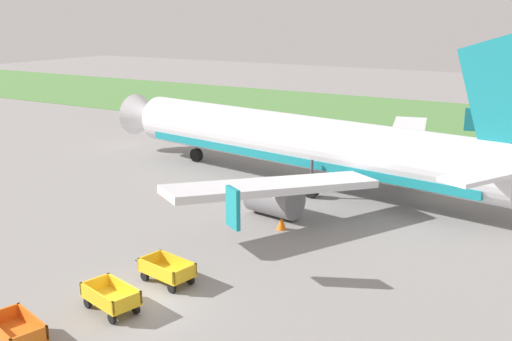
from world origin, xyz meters
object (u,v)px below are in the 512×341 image
Objects in this scene: baggage_cart_nearest at (16,331)px; baggage_cart_second_in_row at (111,297)px; baggage_cart_third_in_row at (167,270)px; airplane at (313,144)px; traffic_cone_near_plane at (164,192)px; traffic_cone_mid_apron at (282,223)px.

baggage_cart_second_in_row is (1.07, 3.82, 0.00)m from baggage_cart_nearest.
baggage_cart_nearest is 7.23m from baggage_cart_third_in_row.
airplane is 10.38× the size of baggage_cart_second_in_row.
traffic_cone_mid_apron is at bearing -9.13° from traffic_cone_near_plane.
baggage_cart_second_in_row is 15.92m from traffic_cone_near_plane.
baggage_cart_third_in_row is 8.85m from traffic_cone_mid_apron.
airplane is at bearing 93.38° from baggage_cart_third_in_row.
traffic_cone_near_plane is 9.93m from traffic_cone_mid_apron.
airplane reaches higher than baggage_cart_second_in_row.
baggage_cart_third_in_row is at bearing 78.92° from baggage_cart_nearest.
baggage_cart_third_in_row is 6.04× the size of traffic_cone_near_plane.
traffic_cone_mid_apron is (9.81, -1.58, 0.07)m from traffic_cone_near_plane.
traffic_cone_mid_apron is (2.64, 15.86, -0.24)m from baggage_cart_nearest.
baggage_cart_third_in_row is 4.96× the size of traffic_cone_mid_apron.
traffic_cone_mid_apron is (1.56, 12.04, -0.24)m from baggage_cart_second_in_row.
traffic_cone_mid_apron is at bearing 81.91° from baggage_cart_third_in_row.
baggage_cart_third_in_row is (0.32, 3.28, 0.00)m from baggage_cart_second_in_row.
traffic_cone_mid_apron reaches higher than traffic_cone_near_plane.
airplane reaches higher than traffic_cone_mid_apron.
traffic_cone_near_plane is (-8.56, 10.34, -0.30)m from baggage_cart_third_in_row.
traffic_cone_near_plane is at bearing 112.35° from baggage_cart_nearest.
airplane is 20.97m from baggage_cart_second_in_row.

